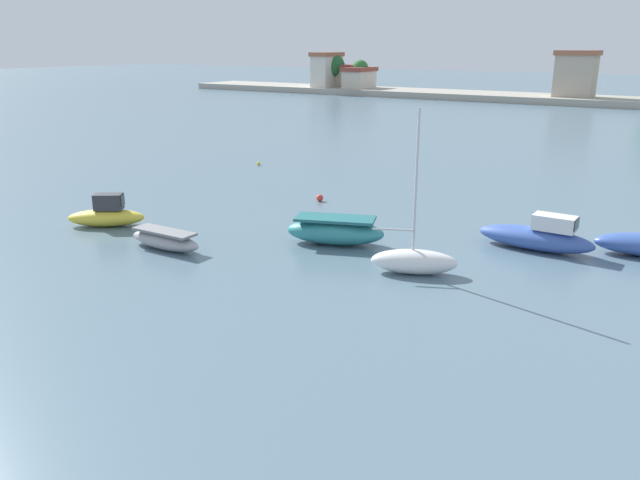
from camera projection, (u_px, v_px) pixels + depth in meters
moored_boat_2 at (107, 215)px, 29.96m from camera, size 3.65×3.10×1.56m
moored_boat_3 at (165, 240)px, 26.61m from camera, size 3.69×1.12×0.82m
moored_boat_4 at (335, 231)px, 27.22m from camera, size 4.54×3.00×1.20m
moored_boat_5 at (414, 260)px, 23.71m from camera, size 3.41×2.32×6.17m
moored_boat_6 at (538, 236)px, 26.46m from camera, size 4.83×1.49×1.58m
mooring_buoy_0 at (258, 163)px, 45.23m from camera, size 0.27×0.27×0.27m
mooring_buoy_1 at (320, 198)px, 34.78m from camera, size 0.38×0.38×0.38m
mooring_buoy_2 at (105, 204)px, 33.58m from camera, size 0.34×0.34×0.34m
distant_shoreline at (519, 89)px, 96.16m from camera, size 131.40×10.67×8.31m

